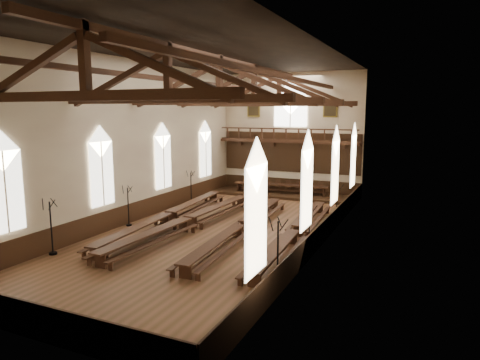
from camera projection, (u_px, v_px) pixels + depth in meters
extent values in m
plane|color=brown|center=(220.00, 231.00, 24.81)|extent=(26.00, 26.00, 0.00)
plane|color=beige|center=(290.00, 134.00, 35.70)|extent=(12.00, 0.00, 12.00)
plane|color=beige|center=(15.00, 177.00, 12.31)|extent=(12.00, 0.00, 12.00)
plane|color=beige|center=(133.00, 142.00, 26.45)|extent=(0.00, 26.00, 26.00)
plane|color=beige|center=(326.00, 149.00, 21.56)|extent=(0.00, 26.00, 26.00)
plane|color=black|center=(219.00, 53.00, 23.20)|extent=(26.00, 26.00, 0.00)
cube|color=#371E10|center=(289.00, 186.00, 36.37)|extent=(11.90, 0.08, 1.20)
cube|color=#371E10|center=(28.00, 319.00, 13.06)|extent=(11.90, 0.08, 1.20)
cube|color=#371E10|center=(137.00, 211.00, 27.13)|extent=(0.08, 25.90, 1.20)
cube|color=#371E10|center=(322.00, 233.00, 22.29)|extent=(0.08, 25.90, 1.20)
cube|color=white|center=(5.00, 192.00, 18.57)|extent=(0.05, 1.80, 3.60)
cube|color=white|center=(1.00, 151.00, 18.28)|extent=(0.05, 1.80, 1.80)
cylinder|color=beige|center=(6.00, 192.00, 18.55)|extent=(0.08, 0.08, 3.60)
cube|color=white|center=(102.00, 174.00, 23.96)|extent=(0.05, 1.80, 3.60)
cube|color=white|center=(100.00, 142.00, 23.67)|extent=(0.05, 1.80, 1.80)
cylinder|color=beige|center=(103.00, 174.00, 23.95)|extent=(0.08, 0.08, 3.60)
cube|color=white|center=(163.00, 162.00, 29.36)|extent=(0.05, 1.80, 3.60)
cube|color=white|center=(163.00, 136.00, 29.07)|extent=(0.05, 1.80, 1.80)
cylinder|color=beige|center=(164.00, 162.00, 29.34)|extent=(0.08, 0.08, 3.60)
cube|color=white|center=(206.00, 154.00, 34.76)|extent=(0.05, 1.80, 3.60)
cube|color=white|center=(205.00, 132.00, 34.47)|extent=(0.05, 1.80, 1.80)
cylinder|color=beige|center=(206.00, 154.00, 34.74)|extent=(0.08, 0.08, 3.60)
cube|color=white|center=(256.00, 221.00, 13.77)|extent=(0.05, 1.80, 3.60)
cube|color=white|center=(257.00, 165.00, 13.48)|extent=(0.05, 1.80, 1.80)
cylinder|color=beige|center=(255.00, 220.00, 13.78)|extent=(0.08, 0.08, 3.60)
cube|color=white|center=(307.00, 190.00, 19.16)|extent=(0.05, 1.80, 3.60)
cube|color=white|center=(308.00, 150.00, 18.87)|extent=(0.05, 1.80, 1.80)
cylinder|color=beige|center=(306.00, 190.00, 19.18)|extent=(0.08, 0.08, 3.60)
cube|color=white|center=(335.00, 172.00, 24.56)|extent=(0.05, 1.80, 3.60)
cube|color=white|center=(336.00, 141.00, 24.27)|extent=(0.05, 1.80, 1.80)
cylinder|color=beige|center=(334.00, 172.00, 24.57)|extent=(0.08, 0.08, 3.60)
cube|color=white|center=(353.00, 161.00, 29.95)|extent=(0.05, 1.80, 3.60)
cube|color=white|center=(354.00, 135.00, 29.67)|extent=(0.05, 1.80, 1.80)
cylinder|color=beige|center=(353.00, 161.00, 29.97)|extent=(0.08, 0.08, 3.60)
cube|color=silver|center=(290.00, 112.00, 35.32)|extent=(2.80, 0.05, 2.40)
cube|color=silver|center=(291.00, 97.00, 35.12)|extent=(2.80, 0.05, 2.80)
cylinder|color=beige|center=(290.00, 112.00, 35.28)|extent=(0.10, 0.10, 2.40)
cube|color=#3E2413|center=(288.00, 141.00, 35.21)|extent=(11.80, 1.20, 0.20)
cube|color=#371E10|center=(290.00, 152.00, 35.89)|extent=(11.80, 0.10, 3.30)
cube|color=#3E2413|center=(286.00, 129.00, 34.55)|extent=(11.60, 0.12, 0.10)
cube|color=#3E2413|center=(286.00, 140.00, 34.70)|extent=(11.60, 0.12, 0.10)
cube|color=#3E2413|center=(240.00, 142.00, 37.44)|extent=(0.35, 0.40, 0.50)
cube|color=#3E2413|center=(272.00, 143.00, 36.22)|extent=(0.35, 0.40, 0.50)
cube|color=#3E2413|center=(307.00, 145.00, 35.00)|extent=(0.35, 0.40, 0.50)
cube|color=#3E2413|center=(344.00, 146.00, 33.78)|extent=(0.35, 0.40, 0.50)
cube|color=olive|center=(254.00, 108.00, 36.62)|extent=(1.15, 0.06, 1.45)
cube|color=black|center=(253.00, 108.00, 36.58)|extent=(0.95, 0.04, 1.25)
cube|color=olive|center=(330.00, 108.00, 33.93)|extent=(1.15, 0.06, 1.45)
cube|color=black|center=(330.00, 108.00, 33.90)|extent=(0.95, 0.04, 1.25)
cube|color=#3E2413|center=(86.00, 96.00, 14.63)|extent=(11.70, 0.35, 0.35)
cube|color=#3E2413|center=(84.00, 57.00, 14.42)|extent=(0.30, 0.30, 2.40)
cube|color=#3E2413|center=(25.00, 72.00, 15.65)|extent=(5.44, 0.26, 2.40)
cube|color=#3E2413|center=(155.00, 65.00, 13.31)|extent=(5.44, 0.26, 2.40)
cube|color=#3E2413|center=(169.00, 99.00, 19.12)|extent=(11.70, 0.35, 0.35)
cube|color=#3E2413|center=(168.00, 70.00, 18.91)|extent=(0.30, 0.30, 2.40)
cube|color=#3E2413|center=(117.00, 81.00, 20.15)|extent=(5.44, 0.26, 2.40)
cube|color=#3E2413|center=(226.00, 77.00, 17.81)|extent=(5.44, 0.26, 2.40)
cube|color=#3E2413|center=(219.00, 102.00, 23.62)|extent=(11.70, 0.35, 0.35)
cube|color=#3E2413|center=(219.00, 77.00, 23.41)|extent=(0.30, 0.30, 2.40)
cube|color=#3E2413|center=(175.00, 86.00, 24.65)|extent=(5.44, 0.26, 2.40)
cube|color=#3E2413|center=(268.00, 84.00, 22.30)|extent=(5.44, 0.26, 2.40)
cube|color=#3E2413|center=(254.00, 103.00, 28.12)|extent=(11.70, 0.35, 0.35)
cube|color=#3E2413|center=(254.00, 83.00, 27.91)|extent=(0.30, 0.30, 2.40)
cube|color=#3E2413|center=(215.00, 90.00, 29.14)|extent=(5.44, 0.26, 2.40)
cube|color=#3E2413|center=(296.00, 88.00, 26.80)|extent=(5.44, 0.26, 2.40)
cube|color=#3E2413|center=(279.00, 104.00, 32.61)|extent=(11.70, 0.35, 0.35)
cube|color=#3E2413|center=(279.00, 87.00, 32.40)|extent=(0.30, 0.30, 2.40)
cube|color=#3E2413|center=(245.00, 93.00, 33.64)|extent=(5.44, 0.26, 2.40)
cube|color=#3E2413|center=(316.00, 91.00, 31.30)|extent=(5.44, 0.26, 2.40)
cube|color=#3E2413|center=(168.00, 79.00, 24.78)|extent=(0.25, 25.70, 0.25)
cube|color=#3E2413|center=(277.00, 75.00, 22.04)|extent=(0.25, 25.70, 0.25)
cube|color=#3E2413|center=(219.00, 59.00, 23.25)|extent=(0.30, 25.70, 0.30)
cube|color=#3E2413|center=(129.00, 228.00, 22.84)|extent=(1.27, 7.11, 0.08)
cube|color=#3E2413|center=(86.00, 252.00, 20.04)|extent=(0.61, 0.13, 0.68)
cube|color=#3E2413|center=(164.00, 221.00, 25.77)|extent=(0.61, 0.13, 0.68)
cube|color=#3E2413|center=(130.00, 236.00, 22.92)|extent=(0.58, 6.26, 0.08)
cube|color=#3E2413|center=(120.00, 232.00, 23.10)|extent=(0.85, 7.08, 0.06)
cube|color=#3E2413|center=(74.00, 254.00, 20.22)|extent=(0.23, 0.09, 0.39)
cube|color=#3E2413|center=(155.00, 222.00, 26.05)|extent=(0.23, 0.09, 0.39)
cube|color=#3E2413|center=(140.00, 234.00, 22.68)|extent=(0.85, 7.08, 0.06)
cube|color=#3E2413|center=(96.00, 257.00, 19.81)|extent=(0.23, 0.09, 0.39)
cube|color=#3E2413|center=(173.00, 224.00, 25.63)|extent=(0.23, 0.09, 0.39)
cube|color=#3E2413|center=(198.00, 201.00, 29.50)|extent=(1.27, 7.11, 0.08)
cube|color=#3E2413|center=(173.00, 217.00, 26.69)|extent=(0.61, 0.13, 0.68)
cube|color=#3E2413|center=(219.00, 198.00, 32.42)|extent=(0.61, 0.13, 0.68)
cube|color=#3E2413|center=(199.00, 208.00, 29.57)|extent=(0.58, 6.26, 0.08)
cube|color=#3E2413|center=(190.00, 205.00, 29.75)|extent=(0.85, 7.08, 0.06)
cube|color=#3E2413|center=(164.00, 218.00, 26.88)|extent=(0.23, 0.09, 0.39)
cube|color=#3E2413|center=(212.00, 199.00, 32.70)|extent=(0.23, 0.09, 0.39)
cube|color=#3E2413|center=(207.00, 206.00, 29.34)|extent=(0.85, 7.08, 0.06)
cube|color=#3E2413|center=(182.00, 220.00, 26.46)|extent=(0.23, 0.09, 0.39)
cube|color=#3E2413|center=(227.00, 200.00, 32.28)|extent=(0.23, 0.09, 0.39)
cube|color=#3E2413|center=(150.00, 234.00, 21.60)|extent=(1.03, 7.18, 0.08)
cube|color=#3E2413|center=(106.00, 262.00, 18.76)|extent=(0.61, 0.11, 0.69)
cube|color=#3E2413|center=(184.00, 226.00, 24.56)|extent=(0.61, 0.11, 0.69)
cube|color=#3E2413|center=(150.00, 243.00, 21.67)|extent=(0.36, 6.34, 0.08)
cube|color=#3E2413|center=(140.00, 238.00, 21.93)|extent=(0.61, 7.17, 0.06)
cube|color=#3E2413|center=(95.00, 263.00, 19.02)|extent=(0.23, 0.08, 0.40)
cube|color=#3E2413|center=(175.00, 227.00, 24.91)|extent=(0.23, 0.08, 0.40)
cube|color=#3E2413|center=(160.00, 242.00, 21.36)|extent=(0.61, 7.17, 0.06)
cube|color=#3E2413|center=(117.00, 268.00, 18.46)|extent=(0.23, 0.08, 0.40)
cube|color=#3E2413|center=(194.00, 230.00, 24.34)|extent=(0.23, 0.08, 0.40)
cube|color=#3E2413|center=(217.00, 205.00, 28.25)|extent=(1.03, 7.18, 0.08)
cube|color=#3E2413|center=(192.00, 222.00, 25.42)|extent=(0.61, 0.11, 0.69)
cube|color=#3E2413|center=(238.00, 201.00, 31.21)|extent=(0.61, 0.11, 0.69)
cube|color=#3E2413|center=(217.00, 212.00, 28.33)|extent=(0.36, 6.34, 0.08)
cube|color=#3E2413|center=(209.00, 209.00, 28.58)|extent=(0.61, 7.17, 0.06)
cube|color=#3E2413|center=(183.00, 223.00, 25.68)|extent=(0.23, 0.08, 0.40)
cube|color=#3E2413|center=(230.00, 202.00, 31.57)|extent=(0.23, 0.08, 0.40)
cube|color=#3E2413|center=(226.00, 210.00, 28.02)|extent=(0.61, 7.17, 0.06)
cube|color=#3E2413|center=(201.00, 226.00, 25.11)|extent=(0.23, 0.08, 0.40)
cube|color=#3E2413|center=(246.00, 204.00, 31.00)|extent=(0.23, 0.08, 0.40)
cube|color=#3E2413|center=(209.00, 241.00, 20.55)|extent=(1.15, 6.76, 0.08)
cube|color=#3E2413|center=(175.00, 270.00, 17.89)|extent=(0.58, 0.12, 0.64)
cube|color=#3E2413|center=(236.00, 233.00, 23.33)|extent=(0.58, 0.12, 0.64)
cube|color=#3E2413|center=(209.00, 250.00, 20.62)|extent=(0.50, 5.95, 0.08)
cube|color=#3E2413|center=(198.00, 246.00, 20.80)|extent=(0.75, 6.73, 0.06)
cube|color=#3E2413|center=(162.00, 271.00, 18.07)|extent=(0.22, 0.08, 0.37)
cube|color=#3E2413|center=(226.00, 234.00, 23.60)|extent=(0.22, 0.08, 0.37)
cube|color=#3E2413|center=(221.00, 248.00, 20.40)|extent=(0.75, 6.73, 0.06)
cube|color=#3E2413|center=(187.00, 275.00, 17.66)|extent=(0.22, 0.08, 0.37)
cube|color=#3E2413|center=(246.00, 236.00, 23.20)|extent=(0.22, 0.08, 0.37)
cube|color=#3E2413|center=(265.00, 209.00, 27.21)|extent=(1.15, 6.76, 0.08)
cube|color=#3E2413|center=(246.00, 227.00, 24.54)|extent=(0.58, 0.12, 0.64)
cube|color=#3E2413|center=(280.00, 205.00, 29.99)|extent=(0.58, 0.12, 0.64)
cube|color=#3E2413|center=(265.00, 216.00, 27.28)|extent=(0.50, 5.95, 0.08)
cube|color=#3E2413|center=(256.00, 213.00, 27.46)|extent=(0.75, 6.73, 0.06)
cube|color=#3E2413|center=(236.00, 228.00, 24.73)|extent=(0.22, 0.08, 0.37)
cube|color=#3E2413|center=(272.00, 207.00, 30.26)|extent=(0.22, 0.08, 0.37)
cube|color=#3E2413|center=(274.00, 214.00, 27.05)|extent=(0.75, 6.73, 0.06)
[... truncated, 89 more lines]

